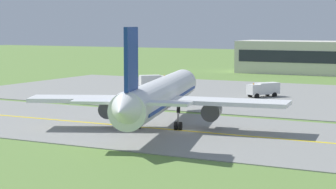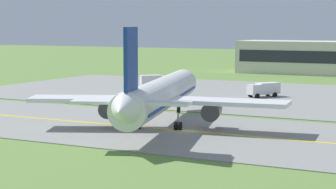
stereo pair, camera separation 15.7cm
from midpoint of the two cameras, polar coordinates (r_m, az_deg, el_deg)
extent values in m
plane|color=olive|center=(78.18, 1.46, -3.30)|extent=(500.00, 500.00, 0.00)
cube|color=gray|center=(78.17, 1.46, -3.26)|extent=(240.00, 28.00, 0.10)
cube|color=yellow|center=(78.16, 1.46, -3.22)|extent=(220.00, 0.60, 0.01)
cylinder|color=white|center=(80.64, -0.60, 0.01)|extent=(13.61, 33.71, 4.00)
cone|color=white|center=(98.45, 1.53, 1.13)|extent=(4.39, 3.58, 3.80)
cone|color=white|center=(62.81, -3.98, -1.41)|extent=(4.18, 4.04, 3.40)
cube|color=navy|center=(80.70, -0.60, -0.35)|extent=(12.90, 31.13, 0.36)
cube|color=#1E232D|center=(96.23, 1.31, 1.43)|extent=(3.77, 2.70, 0.70)
cube|color=white|center=(80.73, -6.84, -0.39)|extent=(15.63, 10.63, 0.50)
cylinder|color=#47474C|center=(82.22, -5.07, -1.23)|extent=(3.18, 3.92, 2.30)
cylinder|color=black|center=(83.75, -4.77, -1.09)|extent=(2.08, 0.84, 2.10)
cube|color=white|center=(77.26, 5.25, -0.67)|extent=(15.55, 7.02, 0.50)
cylinder|color=#47474C|center=(79.63, 3.96, -1.47)|extent=(3.18, 3.92, 2.30)
cylinder|color=black|center=(81.20, 4.09, -1.32)|extent=(2.08, 0.84, 2.10)
cube|color=navy|center=(65.64, -3.25, 3.17)|extent=(1.65, 4.33, 6.50)
cube|color=white|center=(66.68, -5.93, -0.64)|extent=(6.46, 4.53, 0.30)
cube|color=white|center=(65.12, -0.54, -0.77)|extent=(6.34, 3.47, 0.30)
cylinder|color=slate|center=(93.65, 1.00, -0.87)|extent=(0.24, 0.24, 1.65)
cylinder|color=black|center=(93.76, 1.00, -1.37)|extent=(0.65, 1.15, 1.10)
cylinder|color=slate|center=(79.63, -2.73, -2.13)|extent=(0.24, 0.24, 1.65)
cylinder|color=black|center=(79.82, -2.92, -2.71)|extent=(0.65, 1.15, 1.10)
cylinder|color=black|center=(79.69, -2.53, -2.72)|extent=(0.65, 1.15, 1.10)
cylinder|color=slate|center=(78.57, 0.96, -2.24)|extent=(0.24, 0.24, 1.65)
cylinder|color=black|center=(78.74, 0.76, -2.83)|extent=(0.65, 1.15, 1.10)
cylinder|color=black|center=(78.65, 1.16, -2.84)|extent=(0.65, 1.15, 1.10)
cube|color=silver|center=(114.60, 7.68, 0.44)|extent=(2.66, 2.61, 1.80)
cube|color=#1E232D|center=(114.13, 7.37, 0.58)|extent=(1.60, 1.12, 0.81)
cube|color=silver|center=(116.38, 8.87, 0.56)|extent=(4.08, 4.66, 2.00)
cylinder|color=orange|center=(114.51, 7.68, 0.94)|extent=(0.20, 0.20, 0.18)
cylinder|color=black|center=(113.91, 7.97, -0.13)|extent=(0.75, 0.91, 0.90)
cylinder|color=black|center=(115.52, 7.38, -0.04)|extent=(0.75, 0.91, 0.90)
cylinder|color=black|center=(116.19, 9.50, -0.03)|extent=(0.75, 0.91, 0.90)
cylinder|color=black|center=(117.84, 8.88, 0.06)|extent=(0.75, 0.91, 0.90)
cube|color=silver|center=(132.90, -0.26, 1.28)|extent=(2.68, 2.69, 1.80)
cube|color=#1E232D|center=(133.06, 0.06, 1.42)|extent=(1.33, 1.44, 0.81)
cube|color=silver|center=(132.18, -1.52, 1.30)|extent=(4.52, 4.38, 2.00)
cylinder|color=orange|center=(132.82, -0.26, 1.71)|extent=(0.20, 0.20, 0.18)
cylinder|color=black|center=(133.96, -0.37, 0.87)|extent=(0.87, 0.83, 0.90)
cylinder|color=black|center=(132.03, -0.16, 0.79)|extent=(0.87, 0.83, 0.90)
cylinder|color=black|center=(133.12, -1.98, 0.83)|extent=(0.87, 0.83, 0.90)
cylinder|color=black|center=(131.08, -1.78, 0.75)|extent=(0.87, 0.83, 0.90)
camera|label=1|loc=(0.08, -89.95, 0.01)|focal=68.67mm
camera|label=2|loc=(0.08, 90.05, -0.01)|focal=68.67mm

